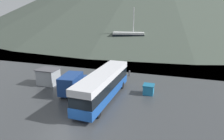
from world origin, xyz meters
The scene contains 9 objects.
ground_plane centered at (0.00, 0.00, 0.00)m, with size 400.00×400.00×0.00m, color #383A3D.
water_surface centered at (0.00, 139.22, 0.00)m, with size 240.00×240.00×0.00m, color #475B6B.
tour_bus centered at (0.93, 7.40, 1.93)m, with size 2.85×12.22×3.44m.
delivery_van centered at (-3.63, 8.11, 1.36)m, with size 2.70×5.68×2.60m.
fishing_boat centered at (-1.19, 37.64, 1.94)m, with size 25.40×8.77×11.28m.
storage_bin centered at (5.94, 10.73, 0.66)m, with size 1.41×1.50×1.29m.
dock_kiosk centered at (-8.65, 9.95, 1.17)m, with size 2.95×2.54×2.32m.
small_boat centered at (-5.82, 42.89, 0.54)m, with size 3.32×7.97×1.07m.
mooring_bollard centered at (1.82, 17.42, 0.50)m, with size 0.29×0.29×0.91m.
Camera 1 is at (8.84, -13.64, 10.43)m, focal length 32.00 mm.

